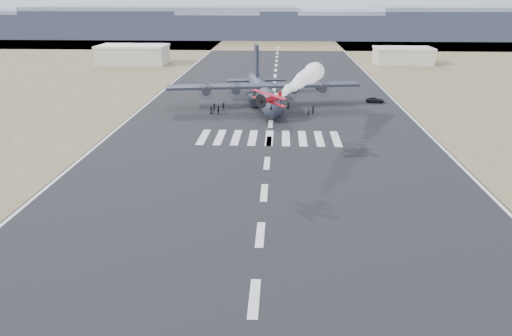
# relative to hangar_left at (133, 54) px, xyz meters

# --- Properties ---
(ground) EXTENTS (500.00, 500.00, 0.00)m
(ground) POSITION_rel_hangar_left_xyz_m (52.00, -145.00, -3.41)
(ground) COLOR black
(ground) RESTS_ON ground
(scrub_far) EXTENTS (500.00, 80.00, 0.00)m
(scrub_far) POSITION_rel_hangar_left_xyz_m (52.00, 85.00, -3.41)
(scrub_far) COLOR brown
(scrub_far) RESTS_ON ground
(runway_markings) EXTENTS (60.00, 260.00, 0.01)m
(runway_markings) POSITION_rel_hangar_left_xyz_m (52.00, -85.00, -3.40)
(runway_markings) COLOR silver
(runway_markings) RESTS_ON ground
(ridge_seg_b) EXTENTS (150.00, 50.00, 15.00)m
(ridge_seg_b) POSITION_rel_hangar_left_xyz_m (-78.00, 115.00, 4.09)
(ridge_seg_b) COLOR slate
(ridge_seg_b) RESTS_ON ground
(ridge_seg_c) EXTENTS (150.00, 50.00, 17.00)m
(ridge_seg_c) POSITION_rel_hangar_left_xyz_m (-13.00, 115.00, 5.09)
(ridge_seg_c) COLOR slate
(ridge_seg_c) RESTS_ON ground
(ridge_seg_d) EXTENTS (150.00, 50.00, 13.00)m
(ridge_seg_d) POSITION_rel_hangar_left_xyz_m (52.00, 115.00, 3.09)
(ridge_seg_d) COLOR slate
(ridge_seg_d) RESTS_ON ground
(ridge_seg_e) EXTENTS (150.00, 50.00, 15.00)m
(ridge_seg_e) POSITION_rel_hangar_left_xyz_m (117.00, 115.00, 4.09)
(ridge_seg_e) COLOR slate
(ridge_seg_e) RESTS_ON ground
(ridge_seg_f) EXTENTS (150.00, 50.00, 17.00)m
(ridge_seg_f) POSITION_rel_hangar_left_xyz_m (182.00, 115.00, 5.09)
(ridge_seg_f) COLOR slate
(ridge_seg_f) RESTS_ON ground
(hangar_left) EXTENTS (24.50, 14.50, 6.70)m
(hangar_left) POSITION_rel_hangar_left_xyz_m (0.00, 0.00, 0.00)
(hangar_left) COLOR #A9A396
(hangar_left) RESTS_ON ground
(hangar_right) EXTENTS (20.50, 12.50, 5.90)m
(hangar_right) POSITION_rel_hangar_left_xyz_m (98.00, 5.00, -0.40)
(hangar_right) COLOR #A9A396
(hangar_right) RESTS_ON ground
(aerobatic_biplane) EXTENTS (5.79, 5.43, 2.58)m
(aerobatic_biplane) POSITION_rel_hangar_left_xyz_m (52.48, -109.48, 6.70)
(aerobatic_biplane) COLOR red
(smoke_trail) EXTENTS (9.54, 25.78, 3.66)m
(smoke_trail) POSITION_rel_hangar_left_xyz_m (59.10, -88.27, 6.88)
(smoke_trail) COLOR white
(transport_aircraft) EXTENTS (43.70, 35.81, 12.63)m
(transport_aircraft) POSITION_rel_hangar_left_xyz_m (49.71, -67.39, -0.15)
(transport_aircraft) COLOR black
(transport_aircraft) RESTS_ON ground
(support_vehicle) EXTENTS (4.29, 2.08, 1.18)m
(support_vehicle) POSITION_rel_hangar_left_xyz_m (76.39, -63.11, -2.82)
(support_vehicle) COLOR black
(support_vehicle) RESTS_ON ground
(crew_a) EXTENTS (0.71, 0.63, 1.63)m
(crew_a) POSITION_rel_hangar_left_xyz_m (59.87, -78.29, -2.59)
(crew_a) COLOR black
(crew_a) RESTS_ON ground
(crew_b) EXTENTS (1.01, 0.88, 1.77)m
(crew_b) POSITION_rel_hangar_left_xyz_m (39.37, -74.55, -2.52)
(crew_b) COLOR black
(crew_b) RESTS_ON ground
(crew_c) EXTENTS (1.13, 1.24, 1.78)m
(crew_c) POSITION_rel_hangar_left_xyz_m (41.21, -73.32, -2.52)
(crew_c) COLOR black
(crew_c) RESTS_ON ground
(crew_d) EXTENTS (1.10, 0.94, 1.67)m
(crew_d) POSITION_rel_hangar_left_xyz_m (50.13, -71.34, -2.57)
(crew_d) COLOR black
(crew_d) RESTS_ON ground
(crew_e) EXTENTS (1.01, 0.92, 1.76)m
(crew_e) POSITION_rel_hangar_left_xyz_m (38.93, -76.97, -2.53)
(crew_e) COLOR black
(crew_e) RESTS_ON ground
(crew_f) EXTENTS (0.57, 1.70, 1.82)m
(crew_f) POSITION_rel_hangar_left_xyz_m (40.54, -77.19, -2.50)
(crew_f) COLOR black
(crew_f) RESTS_ON ground
(crew_g) EXTENTS (0.73, 0.67, 1.66)m
(crew_g) POSITION_rel_hangar_left_xyz_m (55.65, -72.04, -2.58)
(crew_g) COLOR black
(crew_g) RESTS_ON ground
(crew_h) EXTENTS (1.04, 0.86, 1.84)m
(crew_h) POSITION_rel_hangar_left_xyz_m (60.81, -76.28, -2.49)
(crew_h) COLOR black
(crew_h) RESTS_ON ground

